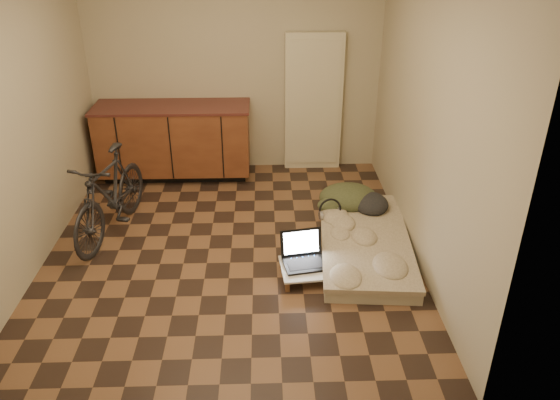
{
  "coord_description": "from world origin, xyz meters",
  "views": [
    {
      "loc": [
        0.33,
        -4.53,
        2.9
      ],
      "look_at": [
        0.48,
        -0.04,
        0.55
      ],
      "focal_mm": 35.0,
      "sensor_mm": 36.0,
      "label": 1
    }
  ],
  "objects_px": {
    "lap_desk": "(318,267)",
    "laptop": "(304,257)",
    "bicycle": "(109,191)",
    "futon": "(365,242)"
  },
  "relations": [
    {
      "from": "futon",
      "to": "bicycle",
      "type": "bearing_deg",
      "value": 175.93
    },
    {
      "from": "bicycle",
      "to": "futon",
      "type": "distance_m",
      "value": 2.56
    },
    {
      "from": "bicycle",
      "to": "futon",
      "type": "height_order",
      "value": "bicycle"
    },
    {
      "from": "futon",
      "to": "laptop",
      "type": "height_order",
      "value": "laptop"
    },
    {
      "from": "bicycle",
      "to": "lap_desk",
      "type": "bearing_deg",
      "value": -9.47
    },
    {
      "from": "laptop",
      "to": "bicycle",
      "type": "bearing_deg",
      "value": 147.91
    },
    {
      "from": "bicycle",
      "to": "laptop",
      "type": "bearing_deg",
      "value": -8.89
    },
    {
      "from": "futon",
      "to": "laptop",
      "type": "bearing_deg",
      "value": -144.7
    },
    {
      "from": "lap_desk",
      "to": "laptop",
      "type": "bearing_deg",
      "value": 143.5
    },
    {
      "from": "futon",
      "to": "lap_desk",
      "type": "distance_m",
      "value": 0.67
    }
  ]
}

